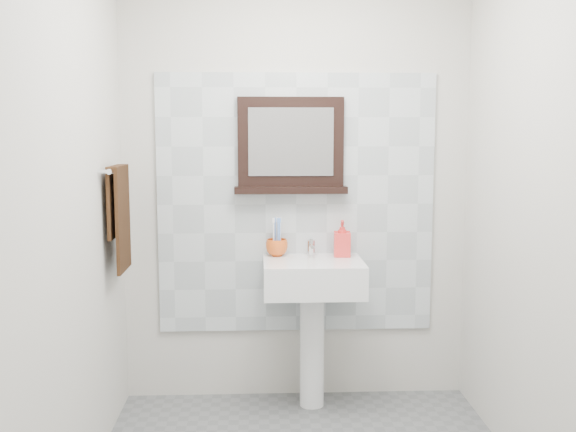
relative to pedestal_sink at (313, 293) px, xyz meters
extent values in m
cube|color=beige|center=(-0.08, 0.23, 0.57)|extent=(2.00, 0.01, 2.50)
cube|color=beige|center=(-0.08, -1.97, 0.57)|extent=(2.00, 0.01, 2.50)
cube|color=beige|center=(-1.08, -0.87, 0.57)|extent=(0.01, 2.20, 2.50)
cube|color=beige|center=(0.92, -0.87, 0.57)|extent=(0.01, 2.20, 2.50)
cube|color=silver|center=(-0.08, 0.21, 0.47)|extent=(1.60, 0.02, 1.50)
cylinder|color=white|center=(0.00, 0.05, -0.34)|extent=(0.14, 0.14, 0.68)
cube|color=white|center=(0.00, -0.01, 0.09)|extent=(0.55, 0.44, 0.18)
cylinder|color=silver|center=(0.00, -0.03, 0.17)|extent=(0.32, 0.32, 0.02)
cylinder|color=#4C4C4F|center=(0.00, -0.03, 0.18)|extent=(0.04, 0.04, 0.00)
cylinder|color=silver|center=(0.00, 0.14, 0.23)|extent=(0.04, 0.04, 0.09)
cylinder|color=silver|center=(0.00, 0.09, 0.25)|extent=(0.02, 0.10, 0.02)
cube|color=silver|center=(0.00, 0.15, 0.28)|extent=(0.02, 0.07, 0.01)
imported|color=#DC5519|center=(-0.20, 0.13, 0.23)|extent=(0.16, 0.16, 0.10)
cylinder|color=white|center=(-0.22, 0.12, 0.29)|extent=(0.01, 0.01, 0.19)
cube|color=white|center=(-0.22, 0.12, 0.39)|extent=(0.01, 0.01, 0.03)
cylinder|color=#618EDF|center=(-0.18, 0.13, 0.29)|extent=(0.01, 0.01, 0.19)
cube|color=#618EDF|center=(-0.18, 0.13, 0.39)|extent=(0.01, 0.01, 0.03)
cylinder|color=white|center=(-0.20, 0.15, 0.29)|extent=(0.01, 0.01, 0.19)
cube|color=white|center=(-0.20, 0.15, 0.39)|extent=(0.01, 0.01, 0.03)
cylinder|color=#618EDF|center=(-0.21, 0.15, 0.29)|extent=(0.01, 0.01, 0.19)
cube|color=#618EDF|center=(-0.21, 0.15, 0.39)|extent=(0.01, 0.01, 0.03)
cylinder|color=white|center=(-0.18, 0.14, 0.29)|extent=(0.01, 0.01, 0.19)
cube|color=white|center=(-0.18, 0.14, 0.39)|extent=(0.01, 0.01, 0.03)
cylinder|color=#618EDF|center=(-0.19, 0.12, 0.29)|extent=(0.01, 0.01, 0.19)
cube|color=#618EDF|center=(-0.19, 0.12, 0.39)|extent=(0.01, 0.01, 0.03)
imported|color=red|center=(0.18, 0.11, 0.29)|extent=(0.10, 0.10, 0.21)
cube|color=black|center=(-0.12, 0.19, 0.83)|extent=(0.60, 0.06, 0.51)
cube|color=#99999E|center=(-0.12, 0.16, 0.83)|extent=(0.48, 0.01, 0.38)
cube|color=black|center=(-0.12, 0.17, 0.56)|extent=(0.64, 0.11, 0.04)
cylinder|color=silver|center=(-1.03, -0.16, 0.70)|extent=(0.03, 0.40, 0.03)
cylinder|color=silver|center=(-1.06, -0.35, 0.70)|extent=(0.05, 0.02, 0.02)
cylinder|color=silver|center=(-1.06, 0.03, 0.70)|extent=(0.05, 0.02, 0.02)
cube|color=black|center=(-1.01, -0.16, 0.43)|extent=(0.02, 0.30, 0.52)
cube|color=black|center=(-1.05, -0.16, 0.52)|extent=(0.02, 0.30, 0.34)
cube|color=black|center=(-1.03, -0.16, 0.70)|extent=(0.06, 0.30, 0.03)
camera|label=1|loc=(-0.30, -3.66, 0.90)|focal=42.00mm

